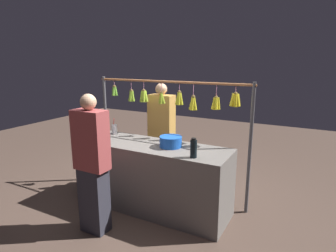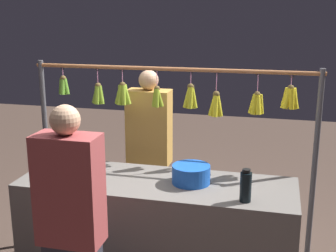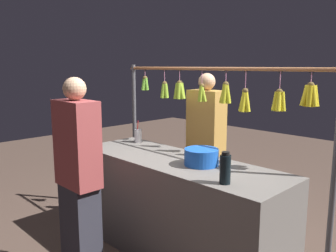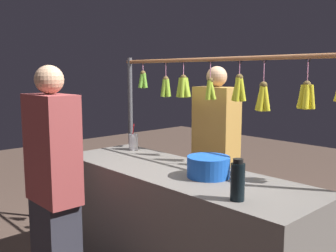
# 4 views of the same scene
# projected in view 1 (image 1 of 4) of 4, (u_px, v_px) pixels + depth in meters

# --- Properties ---
(ground_plane) EXTENTS (12.00, 12.00, 0.00)m
(ground_plane) POSITION_uv_depth(u_px,v_px,m) (153.00, 207.00, 3.91)
(ground_plane) COLOR #4D3B32
(market_counter) EXTENTS (2.05, 0.67, 0.89)m
(market_counter) POSITION_uv_depth(u_px,v_px,m) (153.00, 177.00, 3.81)
(market_counter) COLOR #66605B
(market_counter) RESTS_ON ground
(display_rack) EXTENTS (2.36, 0.14, 1.70)m
(display_rack) POSITION_uv_depth(u_px,v_px,m) (172.00, 110.00, 3.99)
(display_rack) COLOR #4C4C51
(display_rack) RESTS_ON ground
(water_bottle) EXTENTS (0.08, 0.08, 0.23)m
(water_bottle) POSITION_uv_depth(u_px,v_px,m) (194.00, 148.00, 3.20)
(water_bottle) COLOR black
(water_bottle) RESTS_ON market_counter
(blue_bucket) EXTENTS (0.28, 0.28, 0.14)m
(blue_bucket) POSITION_uv_depth(u_px,v_px,m) (171.00, 142.00, 3.60)
(blue_bucket) COLOR blue
(blue_bucket) RESTS_ON market_counter
(drink_cup) EXTENTS (0.08, 0.08, 0.23)m
(drink_cup) POSITION_uv_depth(u_px,v_px,m) (114.00, 129.00, 4.23)
(drink_cup) COLOR silver
(drink_cup) RESTS_ON market_counter
(vendor_person) EXTENTS (0.38, 0.21, 1.62)m
(vendor_person) POSITION_uv_depth(u_px,v_px,m) (162.00, 136.00, 4.46)
(vendor_person) COLOR #2D2D38
(vendor_person) RESTS_ON ground
(customer_person) EXTENTS (0.38, 0.21, 1.61)m
(customer_person) POSITION_uv_depth(u_px,v_px,m) (92.00, 166.00, 3.21)
(customer_person) COLOR #2D2D38
(customer_person) RESTS_ON ground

